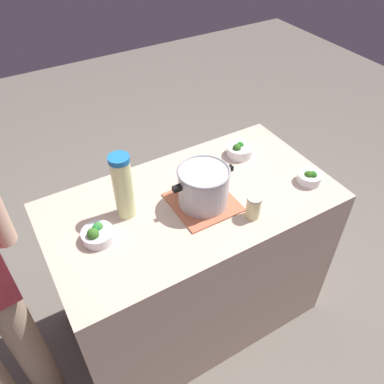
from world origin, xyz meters
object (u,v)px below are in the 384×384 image
Objects in this scene: cooking_pot at (203,186)px; mason_jar at (254,207)px; lemonade_pitcher at (123,187)px; broccoli_bowl_front at (97,234)px; broccoli_bowl_center at (239,150)px; broccoli_bowl_back at (309,177)px.

cooking_pot reaches higher than mason_jar.
lemonade_pitcher is 0.22m from broccoli_bowl_front.
mason_jar is (-0.47, 0.30, -0.10)m from lemonade_pitcher.
lemonade_pitcher is 0.57m from mason_jar.
broccoli_bowl_front is at bearing 26.07° from lemonade_pitcher.
broccoli_bowl_front is at bearing 12.25° from broccoli_bowl_center.
broccoli_bowl_center is at bearing -171.37° from lemonade_pitcher.
lemonade_pitcher is at bearing -19.11° from cooking_pot.
broccoli_bowl_back is (-0.38, -0.05, -0.03)m from mason_jar.
lemonade_pitcher is 2.73× the size of broccoli_bowl_back.
mason_jar is at bearing 128.13° from cooking_pot.
broccoli_bowl_center is at bearing -65.10° from broccoli_bowl_back.
cooking_pot is at bearing 176.12° from broccoli_bowl_front.
broccoli_bowl_back is (-1.02, 0.17, -0.00)m from broccoli_bowl_front.
mason_jar is at bearing 161.20° from broccoli_bowl_front.
mason_jar is 0.97× the size of broccoli_bowl_back.
broccoli_bowl_front reaches higher than broccoli_bowl_center.
broccoli_bowl_center is 1.16× the size of broccoli_bowl_back.
broccoli_bowl_center is at bearing -148.62° from cooking_pot.
cooking_pot is 0.35m from lemonade_pitcher.
broccoli_bowl_center is (-0.21, -0.40, -0.02)m from mason_jar.
mason_jar is 0.68m from broccoli_bowl_front.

